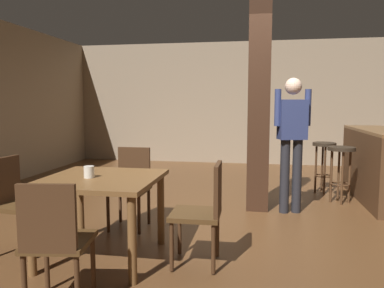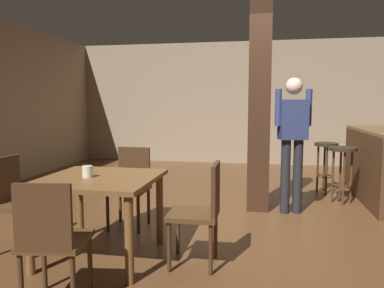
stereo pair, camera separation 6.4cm
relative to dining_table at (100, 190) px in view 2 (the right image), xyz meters
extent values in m
plane|color=brown|center=(1.03, 1.19, -0.63)|extent=(10.80, 10.80, 0.00)
cube|color=gray|center=(1.03, 5.69, 0.77)|extent=(8.00, 0.10, 2.80)
cube|color=#382114|center=(1.37, 1.86, 0.77)|extent=(0.28, 0.28, 2.80)
cube|color=brown|center=(0.00, 0.00, 0.10)|extent=(1.00, 1.00, 0.04)
cylinder|color=brown|center=(0.43, 0.43, -0.28)|extent=(0.07, 0.07, 0.71)
cylinder|color=brown|center=(-0.43, 0.43, -0.28)|extent=(0.07, 0.07, 0.71)
cylinder|color=brown|center=(0.43, -0.43, -0.28)|extent=(0.07, 0.07, 0.71)
cylinder|color=brown|center=(-0.43, -0.43, -0.28)|extent=(0.07, 0.07, 0.71)
cube|color=#4C3319|center=(0.03, -0.79, -0.18)|extent=(0.48, 0.48, 0.04)
cube|color=#422816|center=(0.06, -0.98, 0.04)|extent=(0.38, 0.09, 0.45)
cylinder|color=#422816|center=(-0.17, -0.64, -0.41)|extent=(0.04, 0.04, 0.43)
cylinder|color=#422816|center=(0.18, -0.59, -0.41)|extent=(0.04, 0.04, 0.43)
cylinder|color=#422816|center=(-0.12, -0.98, -0.41)|extent=(0.04, 0.04, 0.43)
cylinder|color=#422816|center=(0.23, -0.93, -0.41)|extent=(0.04, 0.04, 0.43)
cube|color=#4C3319|center=(-0.79, 0.00, -0.18)|extent=(0.46, 0.46, 0.04)
cube|color=#422816|center=(-0.98, 0.02, 0.04)|extent=(0.07, 0.38, 0.45)
cylinder|color=#422816|center=(-0.60, 0.16, -0.41)|extent=(0.04, 0.04, 0.43)
cylinder|color=#422816|center=(-0.63, -0.19, -0.41)|extent=(0.04, 0.04, 0.43)
cylinder|color=#422816|center=(-0.95, 0.19, -0.41)|extent=(0.04, 0.04, 0.43)
cube|color=#4C3319|center=(-0.04, 0.80, -0.18)|extent=(0.42, 0.42, 0.04)
cube|color=#422816|center=(-0.03, 0.99, 0.04)|extent=(0.38, 0.04, 0.45)
cylinder|color=#422816|center=(0.14, 0.62, -0.41)|extent=(0.04, 0.04, 0.43)
cylinder|color=#422816|center=(-0.21, 0.63, -0.41)|extent=(0.04, 0.04, 0.43)
cylinder|color=#422816|center=(0.14, 0.97, -0.41)|extent=(0.04, 0.04, 0.43)
cylinder|color=#422816|center=(-0.21, 0.98, -0.41)|extent=(0.04, 0.04, 0.43)
cube|color=#4C3319|center=(0.85, 0.01, -0.18)|extent=(0.43, 0.43, 0.04)
cube|color=#422816|center=(1.04, 0.01, 0.04)|extent=(0.04, 0.38, 0.45)
cylinder|color=#422816|center=(0.68, -0.17, -0.41)|extent=(0.04, 0.04, 0.43)
cylinder|color=#422816|center=(0.67, 0.18, -0.41)|extent=(0.04, 0.04, 0.43)
cylinder|color=#422816|center=(1.03, -0.16, -0.41)|extent=(0.04, 0.04, 0.43)
cylinder|color=#422816|center=(1.02, 0.19, -0.41)|extent=(0.04, 0.04, 0.43)
cylinder|color=silver|center=(-0.09, -0.04, 0.17)|extent=(0.09, 0.09, 0.10)
cube|color=navy|center=(1.79, 1.77, 0.57)|extent=(0.38, 0.28, 0.50)
sphere|color=beige|center=(1.79, 1.77, 0.98)|extent=(0.26, 0.26, 0.21)
cylinder|color=#232328|center=(1.87, 1.79, -0.16)|extent=(0.15, 0.15, 0.95)
cylinder|color=#232328|center=(1.72, 1.75, -0.16)|extent=(0.15, 0.15, 0.95)
cylinder|color=navy|center=(1.98, 1.82, 0.72)|extent=(0.10, 0.10, 0.46)
cylinder|color=navy|center=(1.61, 1.72, 0.72)|extent=(0.10, 0.10, 0.46)
cube|color=brown|center=(3.09, 2.62, 0.38)|extent=(0.56, 2.01, 0.04)
cube|color=#4C301C|center=(2.99, 2.62, -0.14)|extent=(0.36, 2.01, 0.99)
cylinder|color=#2D2319|center=(2.52, 2.38, 0.14)|extent=(0.37, 0.37, 0.05)
torus|color=#4C301C|center=(2.52, 2.38, -0.36)|extent=(0.26, 0.26, 0.02)
cylinder|color=#4C301C|center=(2.52, 2.51, -0.26)|extent=(0.03, 0.03, 0.75)
cylinder|color=#4C301C|center=(2.52, 2.26, -0.26)|extent=(0.03, 0.03, 0.75)
cylinder|color=#4C301C|center=(2.65, 2.38, -0.26)|extent=(0.03, 0.03, 0.75)
cylinder|color=#4C301C|center=(2.40, 2.38, -0.26)|extent=(0.03, 0.03, 0.75)
cylinder|color=#2D2319|center=(2.39, 2.97, 0.14)|extent=(0.35, 0.35, 0.05)
torus|color=#422816|center=(2.39, 2.97, -0.36)|extent=(0.25, 0.25, 0.02)
cylinder|color=#422816|center=(2.39, 3.09, -0.26)|extent=(0.03, 0.03, 0.74)
cylinder|color=#422816|center=(2.39, 2.86, -0.26)|extent=(0.03, 0.03, 0.74)
cylinder|color=#422816|center=(2.51, 2.97, -0.26)|extent=(0.03, 0.03, 0.74)
cylinder|color=#422816|center=(2.28, 2.97, -0.26)|extent=(0.03, 0.03, 0.74)
camera|label=1|loc=(1.37, -3.09, 0.77)|focal=35.00mm
camera|label=2|loc=(1.44, -3.08, 0.77)|focal=35.00mm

